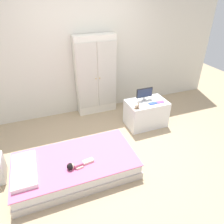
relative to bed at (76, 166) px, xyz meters
The scene contains 11 objects.
ground_plane 0.70m from the bed, 23.41° to the left, with size 10.00×10.00×0.02m, color tan.
back_wall 2.30m from the bed, 71.15° to the left, with size 6.40×0.05×2.70m, color silver.
bed is the anchor object (origin of this frame).
pillow 0.71m from the bed, behind, with size 0.32×0.68×0.06m, color white.
doll 0.24m from the bed, 98.61° to the right, with size 0.39×0.15×0.10m.
wardrobe 2.01m from the bed, 63.05° to the left, with size 0.84×0.28×1.67m.
tv_stand 1.80m from the bed, 26.18° to the left, with size 0.78×0.51×0.53m, color white.
tv_monitor 1.89m from the bed, 28.96° to the left, with size 0.33×0.10×0.25m.
rocking_horse_toy 1.52m from the bed, 25.24° to the left, with size 0.10×0.04×0.12m.
book_blue 1.84m from the bed, 22.08° to the left, with size 0.16×0.08×0.02m, color blue.
book_purple 2.00m from the bed, 20.22° to the left, with size 0.15×0.08×0.01m, color #8E51B2.
Camera 1 is at (-0.92, -2.56, 2.41)m, focal length 33.14 mm.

